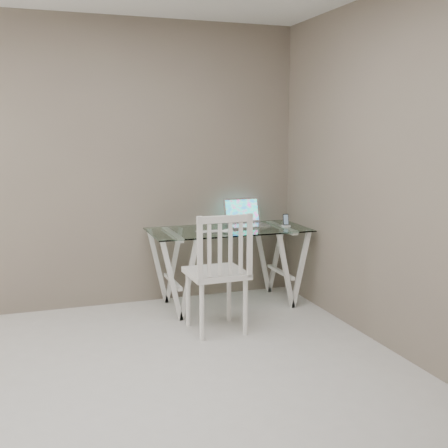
{
  "coord_description": "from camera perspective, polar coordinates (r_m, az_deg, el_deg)",
  "views": [
    {
      "loc": [
        -0.56,
        -3.08,
        1.67
      ],
      "look_at": [
        1.05,
        1.55,
        0.85
      ],
      "focal_mm": 45.0,
      "sensor_mm": 36.0,
      "label": 1
    }
  ],
  "objects": [
    {
      "name": "room",
      "position": [
        3.14,
        -10.24,
        10.2
      ],
      "size": [
        4.5,
        4.52,
        2.71
      ],
      "color": "beige",
      "rests_on": "ground"
    },
    {
      "name": "desk",
      "position": [
        5.39,
        0.46,
        -4.32
      ],
      "size": [
        1.5,
        0.7,
        0.75
      ],
      "color": "silver",
      "rests_on": "ground"
    },
    {
      "name": "chair",
      "position": [
        4.59,
        -0.46,
        -4.48
      ],
      "size": [
        0.47,
        0.47,
        1.02
      ],
      "rotation": [
        0.0,
        0.0,
        0.02
      ],
      "color": "white",
      "rests_on": "ground"
    },
    {
      "name": "laptop",
      "position": [
        5.53,
        2.17,
        0.52
      ],
      "size": [
        0.37,
        0.34,
        0.26
      ],
      "color": "#BBBBC0",
      "rests_on": "desk"
    },
    {
      "name": "keyboard",
      "position": [
        5.16,
        -1.41,
        -0.78
      ],
      "size": [
        0.27,
        0.12,
        0.01
      ],
      "primitive_type": "cube",
      "color": "silver",
      "rests_on": "desk"
    },
    {
      "name": "mouse",
      "position": [
        5.11,
        0.36,
        -0.72
      ],
      "size": [
        0.11,
        0.07,
        0.04
      ],
      "primitive_type": "ellipsoid",
      "color": "white",
      "rests_on": "desk"
    },
    {
      "name": "phone_dock",
      "position": [
        5.48,
        6.31,
        0.09
      ],
      "size": [
        0.07,
        0.07,
        0.12
      ],
      "color": "white",
      "rests_on": "desk"
    }
  ]
}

